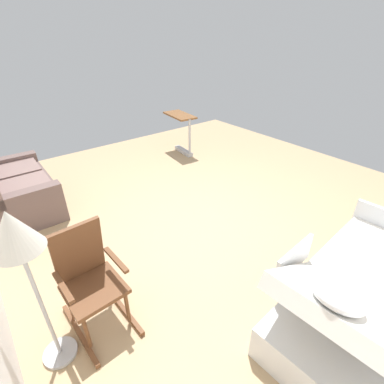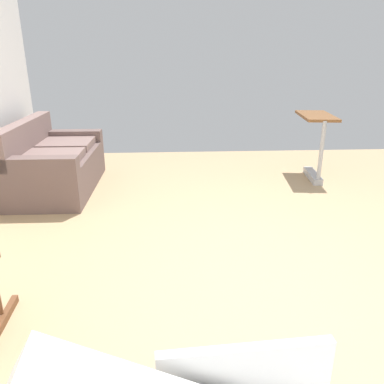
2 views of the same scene
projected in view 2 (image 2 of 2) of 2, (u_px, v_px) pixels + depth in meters
name	position (u px, v px, depth m)	size (l,w,h in m)	color
ground_plane	(251.00, 264.00, 3.09)	(7.41, 7.41, 0.00)	tan
couch	(55.00, 165.00, 4.66)	(1.60, 0.86, 0.85)	#68534F
overbed_table	(316.00, 139.00, 5.04)	(0.86, 0.48, 0.84)	#B2B5BA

